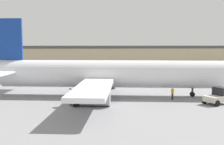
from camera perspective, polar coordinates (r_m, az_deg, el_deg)
name	(u,v)px	position (r m, az deg, el deg)	size (l,w,h in m)	color
ground_plane	(112,96)	(40.60, 0.00, -4.75)	(400.00, 400.00, 0.00)	gray
terminal_building	(119,58)	(78.71, 1.33, 2.95)	(74.80, 10.62, 6.93)	tan
airplane	(105,74)	(40.22, -1.35, -0.39)	(39.25, 32.14, 11.11)	white
ground_crew_worker	(172,93)	(38.54, 12.18, -4.11)	(0.37, 0.37, 1.67)	#1E2338
baggage_tug	(218,96)	(37.41, 20.67, -4.54)	(3.46, 3.19, 2.07)	beige
belt_loader_truck	(84,96)	(34.66, -5.73, -4.79)	(3.33, 2.64, 2.38)	#B2B2B7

